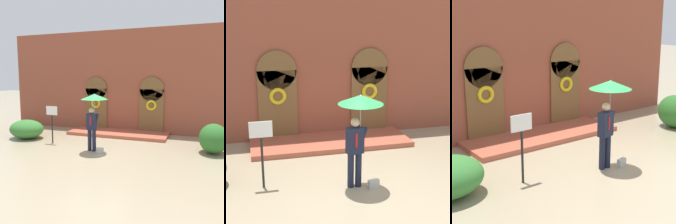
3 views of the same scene
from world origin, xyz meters
The scene contains 7 objects.
ground_plane centered at (0.00, 0.00, 0.00)m, with size 80.00×80.00×0.00m, color tan.
building_facade centered at (0.00, 4.15, 2.68)m, with size 14.00×2.30×5.60m.
person_with_umbrella centered at (-0.02, -0.10, 1.91)m, with size 1.10×1.10×2.36m.
handbag centered at (0.33, -0.30, 0.11)m, with size 0.28×0.12×0.22m, color #B7B7B2.
sign_post centered at (-2.33, 0.42, 1.16)m, with size 0.56×0.06×1.72m.
shrub_left centered at (-4.08, 0.82, 0.46)m, with size 1.74×1.43×0.93m, color #387A33.
shrub_right centered at (4.60, 1.21, 0.60)m, with size 1.12×1.33×1.19m, color #2D6B28.
Camera 1 is at (4.00, -9.29, 3.00)m, focal length 40.00 mm.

